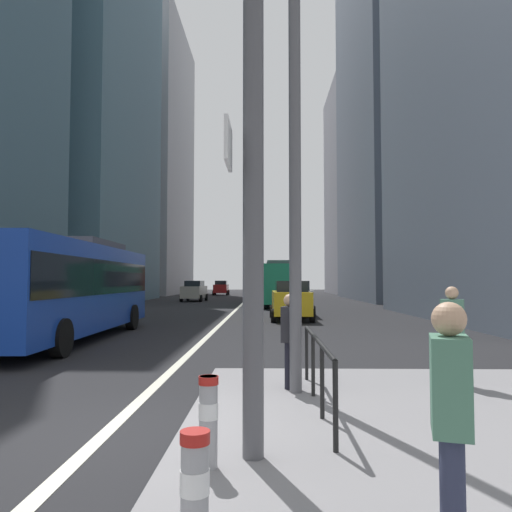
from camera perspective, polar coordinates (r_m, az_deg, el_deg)
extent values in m
plane|color=black|center=(26.34, -3.27, -7.14)|extent=(160.00, 160.00, 0.00)
cube|color=beige|center=(36.30, -2.02, -5.96)|extent=(0.20, 80.00, 0.01)
cube|color=slate|center=(51.07, -20.35, 16.02)|extent=(11.98, 19.95, 36.69)
cube|color=#9E9EA3|center=(75.97, -12.76, 10.85)|extent=(11.22, 22.16, 39.77)
cube|color=slate|center=(57.22, 17.31, 19.48)|extent=(12.08, 21.45, 47.20)
cube|color=gray|center=(77.09, 12.52, 7.49)|extent=(10.41, 16.33, 31.46)
cube|color=#14389E|center=(17.20, -21.01, -3.47)|extent=(2.73, 11.15, 2.75)
cube|color=black|center=(17.20, -20.99, -2.33)|extent=(2.77, 10.93, 1.10)
cube|color=#4C4C51|center=(18.80, -19.11, 1.21)|extent=(1.83, 4.03, 0.30)
cylinder|color=black|center=(13.53, -21.78, -8.88)|extent=(0.32, 1.01, 1.00)
cylinder|color=black|center=(20.28, -14.24, -6.92)|extent=(0.32, 1.01, 1.00)
cylinder|color=black|center=(20.99, -20.65, -6.68)|extent=(0.32, 1.01, 1.00)
cube|color=#198456|center=(38.18, 2.57, -3.22)|extent=(2.65, 11.30, 2.75)
cube|color=black|center=(38.17, 2.57, -2.71)|extent=(2.69, 11.07, 1.10)
cube|color=#4C4C51|center=(36.51, 2.67, -0.85)|extent=(1.81, 4.08, 0.30)
cylinder|color=black|center=(41.78, 0.75, -4.88)|extent=(0.31, 1.00, 1.00)
cylinder|color=black|center=(41.86, 4.05, -4.87)|extent=(0.31, 1.00, 1.00)
cylinder|color=black|center=(34.58, 0.80, -5.30)|extent=(0.31, 1.00, 1.00)
cylinder|color=black|center=(34.67, 4.79, -5.28)|extent=(0.31, 1.00, 1.00)
cube|color=red|center=(54.49, 1.73, -3.12)|extent=(2.55, 11.37, 2.75)
cube|color=black|center=(54.49, 1.73, -2.76)|extent=(2.58, 11.15, 1.10)
cube|color=#4C4C51|center=(52.80, 1.74, -1.47)|extent=(1.77, 4.10, 0.30)
cylinder|color=black|center=(58.15, 0.53, -4.31)|extent=(0.30, 1.00, 1.00)
cylinder|color=black|center=(58.16, 2.90, -4.31)|extent=(0.30, 1.00, 1.00)
cylinder|color=black|center=(50.88, 0.39, -4.52)|extent=(0.30, 1.00, 1.00)
cylinder|color=black|center=(50.89, 3.11, -4.51)|extent=(0.30, 1.00, 1.00)
cube|color=maroon|center=(66.20, -4.09, -3.81)|extent=(1.81, 4.10, 1.10)
cube|color=black|center=(66.34, -4.08, -3.11)|extent=(1.51, 2.22, 0.52)
cylinder|color=black|center=(64.75, -3.40, -4.32)|extent=(0.22, 0.64, 0.64)
cylinder|color=black|center=(64.91, -5.00, -4.31)|extent=(0.22, 0.64, 0.64)
cylinder|color=black|center=(67.52, -3.22, -4.26)|extent=(0.22, 0.64, 0.64)
cylinder|color=black|center=(67.68, -4.76, -4.25)|extent=(0.22, 0.64, 0.64)
cube|color=silver|center=(27.55, 4.49, -5.14)|extent=(1.82, 4.55, 1.10)
cube|color=black|center=(27.38, 4.50, -3.45)|extent=(1.52, 2.46, 0.52)
cylinder|color=black|center=(29.09, 2.55, -6.11)|extent=(0.23, 0.64, 0.64)
cylinder|color=black|center=(29.17, 6.14, -6.08)|extent=(0.23, 0.64, 0.64)
cylinder|color=black|center=(26.01, 2.64, -6.49)|extent=(0.23, 0.64, 0.64)
cylinder|color=black|center=(26.10, 6.66, -6.46)|extent=(0.23, 0.64, 0.64)
cube|color=gold|center=(24.52, 4.07, -5.42)|extent=(1.83, 4.49, 1.10)
cube|color=black|center=(24.35, 4.09, -3.53)|extent=(1.52, 2.43, 0.52)
cylinder|color=black|center=(26.03, 1.86, -6.49)|extent=(0.23, 0.64, 0.64)
cylinder|color=black|center=(26.14, 5.88, -6.46)|extent=(0.23, 0.64, 0.64)
cylinder|color=black|center=(23.00, 2.03, -6.97)|extent=(0.23, 0.64, 0.64)
cylinder|color=black|center=(23.11, 6.58, -6.93)|extent=(0.23, 0.64, 0.64)
cube|color=#B2A899|center=(46.82, -7.22, -4.19)|extent=(1.98, 4.42, 1.10)
cube|color=black|center=(46.95, -7.18, -3.19)|extent=(1.60, 2.41, 0.52)
cylinder|color=black|center=(45.21, -6.45, -4.93)|extent=(0.25, 0.65, 0.64)
cylinder|color=black|center=(45.58, -8.71, -4.90)|extent=(0.25, 0.65, 0.64)
cylinder|color=black|center=(48.11, -5.82, -4.81)|extent=(0.25, 0.65, 0.64)
cylinder|color=black|center=(48.46, -7.94, -4.79)|extent=(0.25, 0.65, 0.64)
cylinder|color=#515156|center=(5.24, -0.32, 10.22)|extent=(0.22, 0.22, 6.00)
cube|color=white|center=(5.13, -3.25, 12.83)|extent=(0.04, 0.60, 0.44)
cylinder|color=#56565B|center=(8.34, 4.55, 12.33)|extent=(0.20, 0.20, 8.00)
cylinder|color=#99999E|center=(3.51, -7.17, -26.19)|extent=(0.18, 0.18, 0.85)
cylinder|color=white|center=(3.47, -7.16, -24.65)|extent=(0.19, 0.19, 0.15)
cylinder|color=#B21E19|center=(3.38, -7.13, -20.21)|extent=(0.20, 0.20, 0.08)
cylinder|color=#99999E|center=(5.05, -5.58, -18.66)|extent=(0.18, 0.18, 0.88)
cylinder|color=white|center=(5.02, -5.57, -17.50)|extent=(0.19, 0.19, 0.16)
cylinder|color=#B21E19|center=(4.95, -5.55, -14.22)|extent=(0.20, 0.20, 0.08)
cylinder|color=black|center=(5.50, 9.25, -16.93)|extent=(0.06, 0.06, 0.95)
cylinder|color=black|center=(6.71, 7.72, -14.35)|extent=(0.06, 0.06, 0.95)
cylinder|color=black|center=(7.94, 6.68, -12.55)|extent=(0.06, 0.06, 0.95)
cylinder|color=black|center=(9.18, 5.92, -11.24)|extent=(0.06, 0.06, 0.95)
cylinder|color=black|center=(7.25, 7.13, -9.68)|extent=(0.06, 3.77, 0.06)
cylinder|color=black|center=(9.50, 21.50, -11.12)|extent=(0.15, 0.15, 0.83)
cylinder|color=black|center=(9.48, 22.48, -11.12)|extent=(0.15, 0.15, 0.83)
cube|color=#4C7F66|center=(9.41, 21.91, -6.67)|extent=(0.45, 0.39, 0.64)
sphere|color=tan|center=(9.39, 21.86, -4.01)|extent=(0.23, 0.23, 0.23)
cylinder|color=#2D334C|center=(3.82, 21.83, -24.27)|extent=(0.15, 0.15, 0.82)
cylinder|color=#2D334C|center=(3.67, 22.03, -25.18)|extent=(0.15, 0.15, 0.82)
cube|color=#4C7F66|center=(3.53, 21.70, -13.77)|extent=(0.34, 0.43, 0.63)
sphere|color=tan|center=(3.48, 21.57, -6.84)|extent=(0.22, 0.22, 0.22)
cylinder|color=black|center=(8.41, 3.87, -12.63)|extent=(0.15, 0.15, 0.77)
cylinder|color=black|center=(8.56, 4.09, -12.45)|extent=(0.15, 0.15, 0.77)
cube|color=#232328|center=(8.40, 3.97, -7.93)|extent=(0.33, 0.43, 0.60)
sphere|color=tan|center=(8.37, 3.96, -5.17)|extent=(0.21, 0.21, 0.21)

